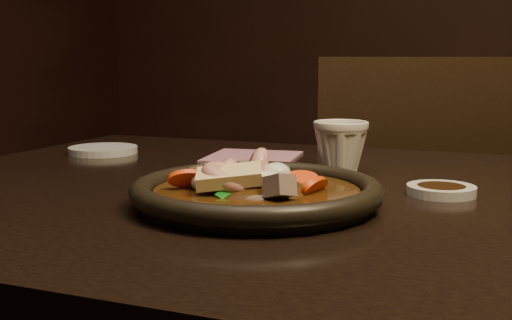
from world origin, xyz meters
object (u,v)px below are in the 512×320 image
at_px(plate, 257,193).
at_px(table, 437,258).
at_px(chair, 399,234).
at_px(tea_cup, 340,145).

bearing_deg(plate, table, 29.55).
bearing_deg(table, chair, 102.78).
xyz_separation_m(chair, plate, (-0.05, -0.81, 0.26)).
relative_size(chair, tea_cup, 10.63).
xyz_separation_m(table, plate, (-0.21, -0.12, 0.09)).
relative_size(chair, plate, 3.00).
xyz_separation_m(table, tea_cup, (-0.17, 0.15, 0.12)).
bearing_deg(table, tea_cup, 138.01).
relative_size(table, plate, 5.15).
bearing_deg(plate, tea_cup, 82.55).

